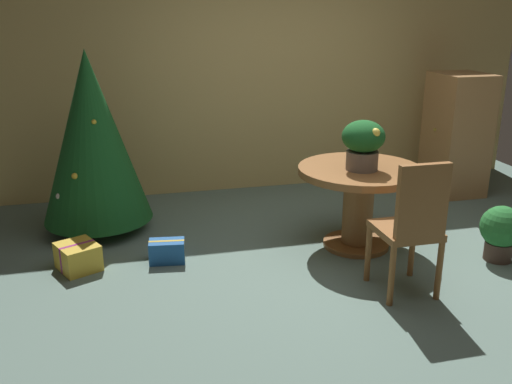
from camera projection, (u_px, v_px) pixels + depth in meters
ground_plane at (336, 265)px, 4.53m from camera, size 6.60×6.60×0.00m
back_wall_panel at (268, 72)px, 6.15m from camera, size 6.00×0.10×2.60m
round_dining_table at (359, 192)px, 4.74m from camera, size 1.04×1.04×0.71m
flower_vase at (363, 142)px, 4.54m from camera, size 0.35×0.35×0.41m
wooden_chair_near at (412, 223)px, 3.90m from camera, size 0.41×0.43×1.01m
holiday_tree at (92, 137)px, 4.98m from camera, size 0.98×0.98×1.64m
gift_box_gold at (78, 257)px, 4.43m from camera, size 0.39×0.40×0.21m
gift_box_blue at (167, 251)px, 4.56m from camera, size 0.30×0.21×0.18m
wooden_cabinet at (456, 134)px, 6.12m from camera, size 0.55×0.61×1.31m
potted_plant at (501, 231)px, 4.55m from camera, size 0.34×0.34×0.46m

